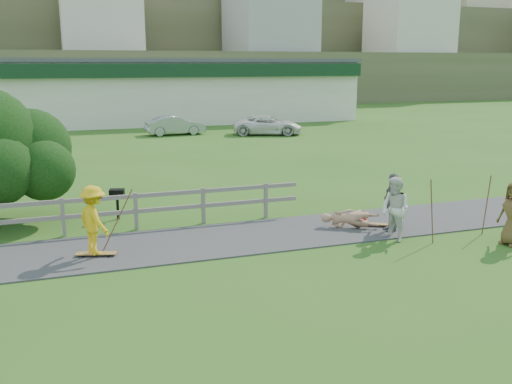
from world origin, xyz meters
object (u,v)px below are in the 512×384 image
(spectator_a, at_px, (395,209))
(car_silver, at_px, (175,125))
(skater_rider, at_px, (94,224))
(bbq, at_px, (118,204))
(spectator_b, at_px, (392,203))
(skater_fallen, at_px, (350,219))
(car_white, at_px, (268,125))

(spectator_a, bearing_deg, car_silver, 166.52)
(skater_rider, xyz_separation_m, bbq, (0.91, 3.46, -0.39))
(skater_rider, xyz_separation_m, spectator_b, (8.17, -0.49, -0.01))
(spectator_b, height_order, bbq, spectator_b)
(skater_rider, distance_m, car_silver, 24.96)
(spectator_b, bearing_deg, bbq, -110.46)
(bbq, bearing_deg, skater_fallen, -13.58)
(bbq, bearing_deg, spectator_b, -14.10)
(skater_rider, bearing_deg, bbq, -39.88)
(spectator_a, xyz_separation_m, spectator_b, (0.41, 0.77, -0.02))
(spectator_a, bearing_deg, skater_rider, -114.77)
(car_white, relative_size, bbq, 4.90)
(spectator_b, relative_size, car_white, 0.37)
(skater_fallen, bearing_deg, car_white, 14.67)
(car_silver, xyz_separation_m, bbq, (-5.94, -20.54, -0.17))
(car_silver, bearing_deg, skater_rider, 161.52)
(spectator_b, relative_size, car_silver, 0.44)
(skater_fallen, height_order, car_white, car_white)
(skater_fallen, relative_size, bbq, 1.74)
(spectator_a, height_order, spectator_b, spectator_a)
(car_white, distance_m, bbq, 21.99)
(skater_rider, relative_size, spectator_a, 0.99)
(spectator_b, distance_m, car_silver, 24.53)
(spectator_a, xyz_separation_m, car_silver, (-0.92, 25.26, -0.23))
(skater_fallen, distance_m, car_white, 22.55)
(spectator_a, height_order, bbq, spectator_a)
(skater_rider, bearing_deg, car_white, -55.33)
(spectator_b, distance_m, car_white, 22.93)
(skater_fallen, distance_m, bbq, 7.08)
(skater_rider, bearing_deg, car_silver, -41.12)
(car_silver, bearing_deg, spectator_a, 179.52)
(car_white, bearing_deg, skater_fallen, -175.05)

